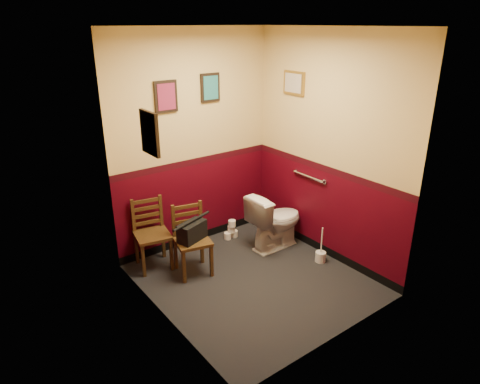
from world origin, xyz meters
The scene contains 17 objects.
floor centered at (0.00, 0.00, 0.00)m, with size 2.20×2.40×0.00m, color black.
ceiling centered at (0.00, 0.00, 2.70)m, with size 2.20×2.40×0.00m, color silver.
wall_back centered at (0.00, 1.20, 1.35)m, with size 2.20×2.70×0.00m, color #3D030E.
wall_front centered at (0.00, -1.20, 1.35)m, with size 2.20×2.70×0.00m, color #3D030E.
wall_left centered at (-1.10, 0.00, 1.35)m, with size 2.40×2.70×0.00m, color #3D030E.
wall_right centered at (1.10, 0.00, 1.35)m, with size 2.40×2.70×0.00m, color #3D030E.
grab_bar centered at (1.07, 0.25, 0.95)m, with size 0.05×0.56×0.06m.
framed_print_back_a centered at (-0.35, 1.18, 1.95)m, with size 0.28×0.04×0.36m.
framed_print_back_b centered at (0.25, 1.18, 2.00)m, with size 0.26×0.04×0.34m.
framed_print_left centered at (-1.08, 0.10, 1.85)m, with size 0.04×0.30×0.38m.
framed_print_right centered at (1.08, 0.60, 2.05)m, with size 0.04×0.34×0.28m.
toilet centered at (0.72, 0.45, 0.37)m, with size 0.42×0.75×0.73m, color white.
toilet_brush centered at (0.91, -0.18, 0.07)m, with size 0.13×0.13×0.46m.
chair_left centered at (-0.75, 0.98, 0.42)m, with size 0.46×0.46×0.83m.
chair_right centered at (-0.45, 0.59, 0.41)m, with size 0.46×0.46×0.82m.
handbag centered at (-0.45, 0.55, 0.54)m, with size 0.38×0.27×0.25m.
tp_stack centered at (0.40, 0.98, 0.11)m, with size 0.21×0.13×0.27m.
Camera 1 is at (-2.62, -3.23, 2.74)m, focal length 32.00 mm.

